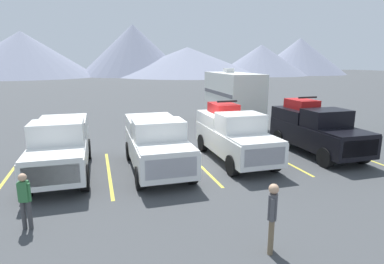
{
  "coord_description": "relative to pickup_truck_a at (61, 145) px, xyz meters",
  "views": [
    {
      "loc": [
        -4.06,
        -12.83,
        4.32
      ],
      "look_at": [
        0.0,
        0.64,
        1.2
      ],
      "focal_mm": 30.07,
      "sensor_mm": 36.0,
      "label": 1
    }
  ],
  "objects": [
    {
      "name": "ground_plane",
      "position": [
        5.46,
        -0.1,
        -1.14
      ],
      "size": [
        240.0,
        240.0,
        0.0
      ],
      "primitive_type": "plane",
      "color": "#3F4244"
    },
    {
      "name": "pickup_truck_a",
      "position": [
        0.0,
        0.0,
        0.0
      ],
      "size": [
        2.1,
        5.56,
        2.19
      ],
      "color": "white",
      "rests_on": "ground"
    },
    {
      "name": "pickup_truck_b",
      "position": [
        3.63,
        -0.54,
        -0.03
      ],
      "size": [
        2.17,
        5.22,
        2.13
      ],
      "color": "white",
      "rests_on": "ground"
    },
    {
      "name": "pickup_truck_c",
      "position": [
        7.16,
        -0.15,
        0.03
      ],
      "size": [
        2.09,
        5.36,
        2.55
      ],
      "color": "white",
      "rests_on": "ground"
    },
    {
      "name": "pickup_truck_d",
      "position": [
        11.29,
        -0.37,
        0.05
      ],
      "size": [
        2.16,
        5.23,
        2.62
      ],
      "color": "black",
      "rests_on": "ground"
    },
    {
      "name": "lot_stripe_a",
      "position": [
        -2.0,
        -0.46,
        -1.14
      ],
      "size": [
        0.12,
        5.5,
        0.01
      ],
      "primitive_type": "cube",
      "color": "gold",
      "rests_on": "ground"
    },
    {
      "name": "lot_stripe_b",
      "position": [
        1.73,
        -0.46,
        -1.14
      ],
      "size": [
        0.12,
        5.5,
        0.01
      ],
      "primitive_type": "cube",
      "color": "gold",
      "rests_on": "ground"
    },
    {
      "name": "lot_stripe_c",
      "position": [
        5.46,
        -0.46,
        -1.14
      ],
      "size": [
        0.12,
        5.5,
        0.01
      ],
      "primitive_type": "cube",
      "color": "gold",
      "rests_on": "ground"
    },
    {
      "name": "lot_stripe_d",
      "position": [
        9.19,
        -0.46,
        -1.14
      ],
      "size": [
        0.12,
        5.5,
        0.01
      ],
      "primitive_type": "cube",
      "color": "gold",
      "rests_on": "ground"
    },
    {
      "name": "lot_stripe_e",
      "position": [
        12.92,
        -0.46,
        -1.14
      ],
      "size": [
        0.12,
        5.5,
        0.01
      ],
      "primitive_type": "cube",
      "color": "gold",
      "rests_on": "ground"
    },
    {
      "name": "camper_trailer_a",
      "position": [
        10.63,
        7.82,
        0.86
      ],
      "size": [
        2.6,
        7.38,
        3.8
      ],
      "color": "silver",
      "rests_on": "ground"
    },
    {
      "name": "person_a",
      "position": [
        -0.51,
        -4.3,
        -0.26
      ],
      "size": [
        0.33,
        0.23,
        1.53
      ],
      "color": "#3F3F42",
      "rests_on": "ground"
    },
    {
      "name": "person_c",
      "position": [
        5.05,
        -7.08,
        -0.18
      ],
      "size": [
        0.3,
        0.32,
        1.67
      ],
      "color": "#726047",
      "rests_on": "ground"
    },
    {
      "name": "mountain_ridge",
      "position": [
        -2.63,
        82.03,
        5.17
      ],
      "size": [
        161.53,
        46.62,
        16.48
      ],
      "color": "gray",
      "rests_on": "ground"
    }
  ]
}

